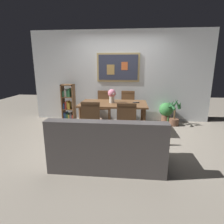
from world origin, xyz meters
TOP-DOWN VIEW (x-y plane):
  - ground_plane at (0.00, 0.00)m, footprint 12.00×12.00m
  - wall_back_with_painting at (-0.00, 1.58)m, footprint 5.20×0.14m
  - dining_table at (-0.10, 0.48)m, footprint 1.62×0.94m
  - dining_chair_far_right at (0.25, 1.29)m, footprint 0.40×0.41m
  - dining_chair_far_left at (-0.45, 1.28)m, footprint 0.40×0.41m
  - dining_chair_near_left at (-0.49, -0.26)m, footprint 0.40×0.41m
  - dining_chair_near_right at (0.25, -0.31)m, footprint 0.40×0.41m
  - leather_couch at (-0.03, -1.18)m, footprint 1.80×0.84m
  - bookshelf at (-1.51, 1.26)m, footprint 0.36×0.28m
  - potted_ivy at (1.35, 1.38)m, footprint 0.39×0.39m
  - potted_palm at (1.53, 1.11)m, footprint 0.42×0.42m
  - flower_vase at (-0.13, 0.49)m, footprint 0.20×0.20m
  - tv_remote at (0.46, 0.53)m, footprint 0.16×0.09m

SIDE VIEW (x-z plane):
  - ground_plane at x=0.00m, z-range 0.00..0.00m
  - potted_palm at x=1.53m, z-range -0.09..0.69m
  - leather_couch at x=-0.03m, z-range -0.11..0.73m
  - potted_ivy at x=1.35m, z-range 0.05..0.63m
  - bookshelf at x=-1.51m, z-range -0.05..1.04m
  - dining_chair_far_right at x=0.25m, z-range 0.08..0.99m
  - dining_chair_far_left at x=-0.45m, z-range 0.08..0.99m
  - dining_chair_near_left at x=-0.49m, z-range 0.08..0.99m
  - dining_chair_near_right at x=0.25m, z-range 0.08..0.99m
  - dining_table at x=-0.10m, z-range 0.28..1.01m
  - tv_remote at x=0.46m, z-range 0.73..0.75m
  - flower_vase at x=-0.13m, z-range 0.76..1.10m
  - wall_back_with_painting at x=0.00m, z-range 0.01..2.61m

